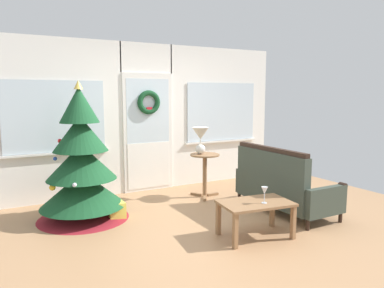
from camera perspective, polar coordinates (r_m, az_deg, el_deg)
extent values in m
plane|color=#AD7F56|center=(4.87, 2.68, -12.57)|extent=(6.76, 6.76, 0.00)
cube|color=white|center=(6.05, -20.57, 3.34)|extent=(2.15, 0.08, 2.55)
cube|color=white|center=(7.16, 4.41, 4.43)|extent=(2.15, 0.08, 2.55)
cube|color=white|center=(6.46, -7.18, 13.13)|extent=(0.94, 0.08, 0.50)
cube|color=silver|center=(6.43, -6.86, 1.78)|extent=(0.90, 0.05, 2.05)
cube|color=white|center=(6.50, -6.70, -3.28)|extent=(0.78, 0.02, 0.80)
cube|color=silver|center=(6.39, -6.84, 5.11)|extent=(0.78, 0.01, 1.10)
cube|color=silver|center=(5.99, -20.52, 4.02)|extent=(1.50, 0.01, 1.10)
cube|color=silver|center=(7.11, 4.67, 5.01)|extent=(1.50, 0.01, 1.10)
cube|color=silver|center=(6.04, -20.25, -1.39)|extent=(1.59, 0.06, 0.03)
cube|color=silver|center=(7.15, 4.67, 0.43)|extent=(1.59, 0.06, 0.03)
torus|color=#164424|center=(6.35, -6.73, 6.45)|extent=(0.41, 0.09, 0.41)
cube|color=red|center=(6.34, -6.66, 5.28)|extent=(0.10, 0.02, 0.10)
cylinder|color=#4C331E|center=(5.31, -16.54, -9.83)|extent=(0.10, 0.10, 0.23)
cone|color=maroon|center=(5.33, -16.51, -10.51)|extent=(1.23, 1.23, 0.10)
cone|color=#194C28|center=(5.22, -16.67, -6.73)|extent=(1.13, 1.13, 0.48)
cone|color=#194C28|center=(5.14, -16.83, -2.62)|extent=(0.93, 0.93, 0.48)
cone|color=#194C28|center=(5.09, -17.00, 1.60)|extent=(0.73, 0.73, 0.48)
cone|color=#194C28|center=(5.07, -17.17, 5.88)|extent=(0.52, 0.52, 0.48)
cone|color=#E0BC4C|center=(5.07, -17.29, 8.82)|extent=(0.12, 0.12, 0.12)
sphere|color=red|center=(5.50, -16.99, -1.69)|extent=(0.07, 0.07, 0.07)
sphere|color=gold|center=(5.00, -20.90, -6.33)|extent=(0.08, 0.08, 0.08)
sphere|color=silver|center=(4.77, -17.81, -6.10)|extent=(0.06, 0.06, 0.06)
sphere|color=#264CB2|center=(5.12, -20.52, -2.16)|extent=(0.05, 0.05, 0.05)
sphere|color=red|center=(5.24, -19.87, 0.47)|extent=(0.06, 0.06, 0.06)
cylinder|color=black|center=(5.34, 22.08, -10.50)|extent=(0.05, 0.05, 0.14)
cylinder|color=black|center=(6.30, 11.80, -7.30)|extent=(0.05, 0.05, 0.14)
cylinder|color=black|center=(4.91, 17.54, -11.90)|extent=(0.05, 0.05, 0.14)
cylinder|color=black|center=(5.94, 7.35, -8.13)|extent=(0.05, 0.05, 0.14)
cube|color=#384238|center=(5.55, 14.35, -7.94)|extent=(0.72, 1.38, 0.14)
cube|color=#384238|center=(5.27, 12.09, -4.47)|extent=(0.12, 1.38, 0.62)
cube|color=black|center=(5.21, 12.20, -0.81)|extent=(0.08, 1.36, 0.06)
cube|color=#384238|center=(5.03, 20.18, -8.41)|extent=(0.66, 0.09, 0.38)
cylinder|color=black|center=(5.21, 22.39, -6.05)|extent=(0.09, 0.09, 0.09)
cube|color=#384238|center=(6.06, 9.62, -5.31)|extent=(0.66, 0.09, 0.38)
cylinder|color=black|center=(6.21, 11.76, -3.45)|extent=(0.09, 0.09, 0.09)
cylinder|color=#8E6642|center=(5.99, 2.01, -1.70)|extent=(0.48, 0.48, 0.02)
cylinder|color=#8E6642|center=(6.06, 1.99, -5.05)|extent=(0.07, 0.07, 0.69)
cube|color=#8E6642|center=(6.22, 3.26, -7.82)|extent=(0.20, 0.05, 0.04)
cube|color=#8E6642|center=(6.22, 0.68, -7.82)|extent=(0.14, 0.20, 0.04)
cube|color=#8E6642|center=(5.99, 2.00, -8.44)|extent=(0.14, 0.20, 0.04)
sphere|color=silver|center=(5.98, 1.32, -0.81)|extent=(0.16, 0.16, 0.16)
cylinder|color=silver|center=(5.96, 1.33, 0.42)|extent=(0.02, 0.02, 0.06)
cone|color=silver|center=(5.95, 1.33, 1.66)|extent=(0.28, 0.28, 0.20)
cube|color=#8E6642|center=(4.44, 9.86, -9.04)|extent=(0.90, 0.63, 0.03)
cube|color=#8E6642|center=(4.16, 6.75, -13.33)|extent=(0.05, 0.05, 0.40)
cube|color=#8E6642|center=(4.54, 15.46, -11.70)|extent=(0.05, 0.05, 0.40)
cube|color=#8E6642|center=(4.52, 4.12, -11.50)|extent=(0.05, 0.05, 0.40)
cube|color=#8E6642|center=(4.88, 12.36, -10.21)|extent=(0.05, 0.05, 0.40)
cylinder|color=silver|center=(4.41, 11.16, -8.97)|extent=(0.06, 0.06, 0.01)
cylinder|color=silver|center=(4.39, 11.18, -8.32)|extent=(0.01, 0.01, 0.10)
cone|color=silver|center=(4.37, 11.21, -7.12)|extent=(0.08, 0.08, 0.09)
cube|color=#D8C64C|center=(5.20, -11.70, -10.08)|extent=(0.22, 0.20, 0.22)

